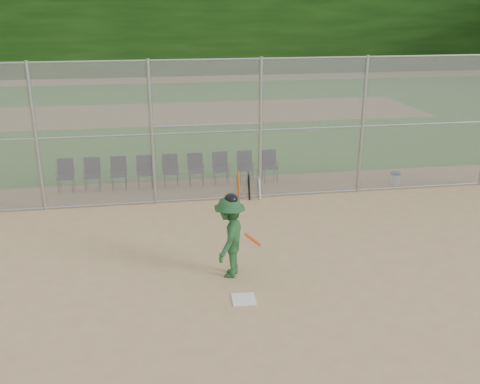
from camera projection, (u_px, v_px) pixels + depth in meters
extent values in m
plane|color=tan|center=(260.00, 284.00, 10.78)|extent=(100.00, 100.00, 0.00)
plane|color=#286C20|center=(190.00, 113.00, 27.51)|extent=(100.00, 100.00, 0.00)
plane|color=tan|center=(190.00, 113.00, 27.51)|extent=(24.00, 24.00, 0.00)
cube|color=gray|center=(225.00, 131.00, 14.76)|extent=(16.00, 0.02, 4.00)
cylinder|color=#9EA3A8|center=(224.00, 59.00, 14.10)|extent=(16.00, 0.05, 0.05)
cube|color=black|center=(171.00, 0.00, 41.46)|extent=(80.00, 5.00, 11.00)
cube|color=white|center=(244.00, 299.00, 10.22)|extent=(0.47, 0.47, 0.02)
imported|color=#1F4E26|center=(230.00, 237.00, 10.87)|extent=(1.04, 1.28, 1.72)
ellipsoid|color=black|center=(230.00, 199.00, 10.59)|extent=(0.27, 0.30, 0.23)
cylinder|color=#EB4F16|center=(253.00, 240.00, 10.53)|extent=(0.46, 0.63, 0.56)
cylinder|color=white|center=(395.00, 180.00, 16.57)|extent=(0.30, 0.30, 0.36)
cylinder|color=#24369C|center=(396.00, 173.00, 16.50)|extent=(0.32, 0.32, 0.05)
cylinder|color=#D84C14|center=(239.00, 186.00, 15.28)|extent=(0.06, 0.27, 0.84)
cylinder|color=black|center=(249.00, 185.00, 15.33)|extent=(0.06, 0.30, 0.83)
cylinder|color=#B2B2B7|center=(259.00, 185.00, 15.38)|extent=(0.06, 0.32, 0.83)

